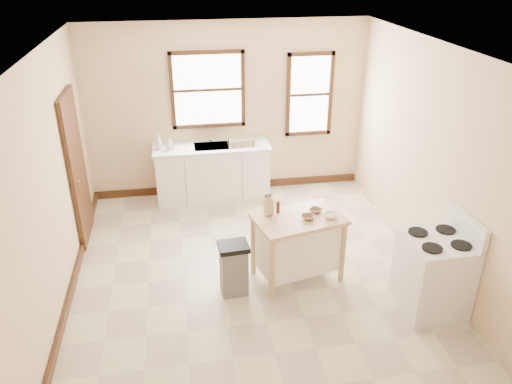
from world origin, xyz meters
TOP-DOWN VIEW (x-y plane):
  - floor at (0.00, 0.00)m, footprint 5.00×5.00m
  - ceiling at (0.00, 0.00)m, footprint 5.00×5.00m
  - wall_back at (0.00, 2.50)m, footprint 4.50×0.04m
  - wall_left at (-2.25, 0.00)m, footprint 0.04×5.00m
  - wall_right at (2.25, 0.00)m, footprint 0.04×5.00m
  - window_main at (-0.30, 2.48)m, footprint 1.17×0.06m
  - window_side at (1.35, 2.48)m, footprint 0.77×0.06m
  - door_left at (-2.21, 1.30)m, footprint 0.06×0.90m
  - baseboard_back at (0.00, 2.47)m, footprint 4.50×0.04m
  - baseboard_left at (-2.22, 0.00)m, footprint 0.04×5.00m
  - sink_counter at (-0.30, 2.20)m, footprint 1.86×0.62m
  - faucet at (-0.30, 2.38)m, footprint 0.03×0.03m
  - soap_bottle_a at (-1.12, 2.19)m, footprint 0.11×0.11m
  - soap_bottle_b at (-0.95, 2.15)m, footprint 0.11×0.11m
  - dish_rack at (0.17, 2.15)m, footprint 0.45×0.36m
  - kitchen_island at (0.54, -0.19)m, footprint 1.17×0.89m
  - knife_block at (0.19, -0.06)m, footprint 0.12×0.12m
  - pepper_grinder at (0.31, -0.04)m, footprint 0.06×0.06m
  - bowl_a at (0.64, -0.25)m, footprint 0.17×0.17m
  - bowl_b at (0.77, -0.09)m, footprint 0.21×0.21m
  - bowl_c at (0.91, -0.26)m, footprint 0.18×0.18m
  - trash_bin at (-0.28, -0.37)m, footprint 0.37×0.32m
  - gas_stove at (1.91, -1.00)m, footprint 0.72×0.73m

SIDE VIEW (x-z plane):
  - floor at x=0.00m, z-range 0.00..0.00m
  - baseboard_back at x=0.00m, z-range 0.00..0.12m
  - baseboard_left at x=-2.22m, z-range 0.00..0.12m
  - trash_bin at x=-0.28m, z-range 0.00..0.67m
  - kitchen_island at x=0.54m, z-range 0.00..0.86m
  - sink_counter at x=-0.30m, z-range 0.00..0.92m
  - gas_stove at x=1.91m, z-range 0.00..1.17m
  - bowl_b at x=0.77m, z-range 0.86..0.90m
  - bowl_a at x=0.64m, z-range 0.86..0.90m
  - bowl_c at x=0.91m, z-range 0.86..0.91m
  - pepper_grinder at x=0.31m, z-range 0.86..1.01m
  - knife_block at x=0.19m, z-range 0.86..1.06m
  - dish_rack at x=0.17m, z-range 0.92..1.03m
  - soap_bottle_b at x=-0.95m, z-range 0.92..1.11m
  - faucet at x=-0.30m, z-range 0.92..1.14m
  - soap_bottle_a at x=-1.12m, z-range 0.92..1.16m
  - door_left at x=-2.21m, z-range 0.00..2.10m
  - wall_back at x=0.00m, z-range 0.00..2.80m
  - wall_left at x=-2.25m, z-range 0.00..2.80m
  - wall_right at x=2.25m, z-range 0.00..2.80m
  - window_side at x=1.35m, z-range 0.92..2.29m
  - window_main at x=-0.30m, z-range 1.14..2.36m
  - ceiling at x=0.00m, z-range 2.80..2.80m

